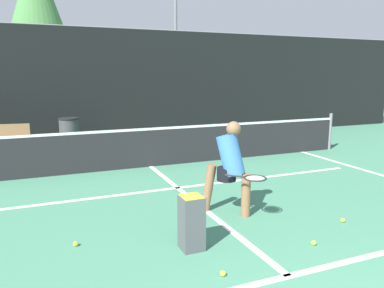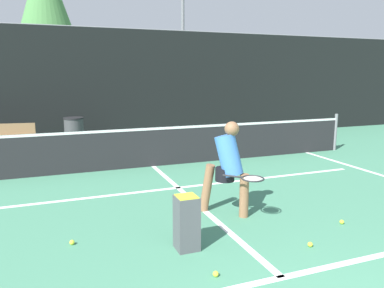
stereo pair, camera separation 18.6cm
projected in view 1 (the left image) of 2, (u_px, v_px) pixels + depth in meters
The scene contains 16 objects.
court_baseline_near at pixel (288, 276), 4.15m from camera, with size 11.00×0.10×0.01m, color white.
court_service_line at pixel (178, 188), 7.36m from camera, with size 8.25×0.10×0.01m, color white.
court_center_mark at pixel (194, 201), 6.61m from camera, with size 0.10×5.41×0.01m, color white.
court_sideline_right at pixel (381, 175), 8.30m from camera, with size 0.10×6.41×0.01m, color white.
net at pixel (150, 146), 8.97m from camera, with size 11.09×0.09×1.07m.
fence_back at pixel (117, 86), 12.12m from camera, with size 24.00×0.06×3.66m.
player_practicing at pixel (230, 165), 5.85m from camera, with size 0.80×1.12×1.50m.
tennis_ball_scattered_0 at pixel (314, 243), 4.89m from camera, with size 0.07×0.07×0.07m, color #D1E033.
tennis_ball_scattered_2 at pixel (223, 273), 4.15m from camera, with size 0.07×0.07×0.07m, color #D1E033.
tennis_ball_scattered_4 at pixel (76, 244), 4.87m from camera, with size 0.07×0.07×0.07m, color #D1E033.
tennis_ball_scattered_5 at pixel (343, 220), 5.65m from camera, with size 0.07×0.07×0.07m, color #D1E033.
ball_hopper at pixel (192, 221), 4.74m from camera, with size 0.28×0.28×0.71m.
trash_bin at pixel (69, 134), 10.88m from camera, with size 0.58×0.58×0.96m.
parked_car at pixel (68, 117), 14.39m from camera, with size 1.80×4.62×1.39m.
floodlight_mast at pixel (176, 20), 19.07m from camera, with size 1.10×0.24×7.61m.
building_far at pixel (74, 72), 24.89m from camera, with size 36.00×2.40×4.60m, color beige.
Camera 1 is at (-2.45, -0.84, 2.21)m, focal length 35.00 mm.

